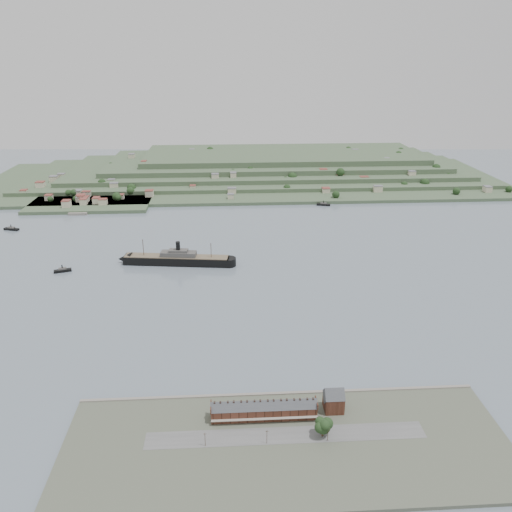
{
  "coord_description": "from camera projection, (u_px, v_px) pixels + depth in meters",
  "views": [
    {
      "loc": [
        -26.73,
        -377.59,
        179.33
      ],
      "look_at": [
        -2.31,
        30.0,
        12.66
      ],
      "focal_mm": 35.0,
      "sensor_mm": 36.0,
      "label": 1
    }
  ],
  "objects": [
    {
      "name": "fig_tree",
      "position": [
        324.0,
        426.0,
        246.1
      ],
      "size": [
        9.73,
        8.43,
        10.86
      ],
      "color": "#3F2E1D",
      "rests_on": "ground"
    },
    {
      "name": "steamship",
      "position": [
        174.0,
        259.0,
        454.56
      ],
      "size": [
        109.12,
        25.91,
        26.22
      ],
      "color": "black",
      "rests_on": "ground"
    },
    {
      "name": "terrace_row",
      "position": [
        264.0,
        410.0,
        259.79
      ],
      "size": [
        55.6,
        9.8,
        11.07
      ],
      "color": "#432318",
      "rests_on": "ground"
    },
    {
      "name": "tugboat",
      "position": [
        63.0,
        270.0,
        439.5
      ],
      "size": [
        15.3,
        8.12,
        6.66
      ],
      "color": "black",
      "rests_on": "ground"
    },
    {
      "name": "gabled_building",
      "position": [
        334.0,
        400.0,
        265.07
      ],
      "size": [
        10.4,
        10.18,
        14.09
      ],
      "color": "#432318",
      "rests_on": "ground"
    },
    {
      "name": "ferry_west",
      "position": [
        11.0,
        229.0,
        543.34
      ],
      "size": [
        17.27,
        9.22,
        6.24
      ],
      "color": "black",
      "rests_on": "ground"
    },
    {
      "name": "ferry_east",
      "position": [
        323.0,
        204.0,
        630.84
      ],
      "size": [
        17.42,
        8.64,
        6.3
      ],
      "color": "black",
      "rests_on": "ground"
    },
    {
      "name": "ground",
      "position": [
        261.0,
        283.0,
        418.21
      ],
      "size": [
        1400.0,
        1400.0,
        0.0
      ],
      "primitive_type": "plane",
      "color": "slate",
      "rests_on": "ground"
    },
    {
      "name": "near_shore",
      "position": [
        287.0,
        444.0,
        245.23
      ],
      "size": [
        220.0,
        80.0,
        2.6
      ],
      "color": "#4C5142",
      "rests_on": "ground"
    },
    {
      "name": "far_peninsula",
      "position": [
        261.0,
        168.0,
        778.56
      ],
      "size": [
        760.0,
        309.0,
        30.0
      ],
      "color": "#3C5236",
      "rests_on": "ground"
    }
  ]
}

